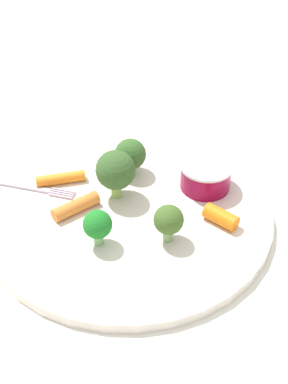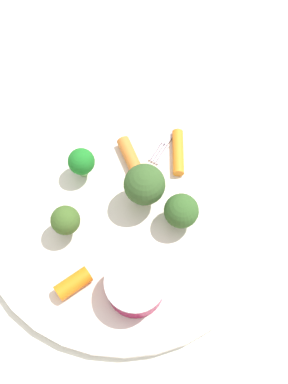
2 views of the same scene
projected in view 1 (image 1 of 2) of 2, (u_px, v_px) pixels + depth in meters
The scene contains 11 objects.
ground_plane at pixel (129, 215), 0.60m from camera, with size 2.40×2.40×0.00m, color silver.
plate at pixel (129, 211), 0.59m from camera, with size 0.32×0.32×0.01m, color silver.
sauce_cup at pixel (206, 175), 0.60m from camera, with size 0.06×0.06×0.03m.
broccoli_floret_0 at pixel (98, 225), 0.53m from camera, with size 0.03×0.03×0.04m.
broccoli_floret_1 at pixel (130, 154), 0.62m from camera, with size 0.04×0.04×0.04m.
broccoli_floret_2 at pixel (169, 221), 0.53m from camera, with size 0.03×0.03×0.04m.
broccoli_floret_3 at pixel (116, 171), 0.58m from camera, with size 0.04×0.04×0.06m.
carrot_stick_0 at pixel (61, 179), 0.62m from camera, with size 0.01×0.01×0.06m, color orange.
carrot_stick_1 at pixel (76, 206), 0.58m from camera, with size 0.01×0.01×0.05m, color orange.
carrot_stick_2 at pixel (221, 217), 0.56m from camera, with size 0.02×0.02×0.04m, color orange.
fork at pixel (2, 183), 0.62m from camera, with size 0.03×0.18×0.00m.
Camera 1 is at (-0.43, -0.07, 0.40)m, focal length 50.21 mm.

